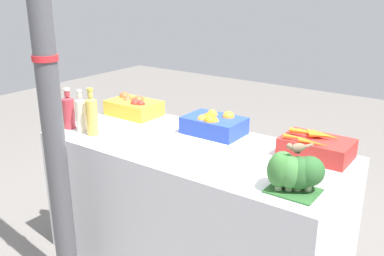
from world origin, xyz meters
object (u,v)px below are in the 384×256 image
Objects in this scene: juice_bottle_cloudy at (81,114)px; apple_crate at (134,106)px; broccoli_pile at (292,172)px; juice_bottle_ruby at (69,111)px; carrot_crate at (316,147)px; juice_bottle_golden at (92,115)px; support_pole at (46,64)px; orange_crate at (213,124)px; sparrow_bird at (297,147)px.

apple_crate is at bearing 87.66° from juice_bottle_cloudy.
juice_bottle_ruby is at bearing -179.89° from broccoli_pile.
carrot_crate is (1.32, -0.00, -0.01)m from apple_crate.
juice_bottle_golden is at bearing 0.00° from juice_bottle_cloudy.
juice_bottle_golden is (-1.29, -0.00, 0.03)m from broccoli_pile.
carrot_crate is 1.42m from juice_bottle_cloudy.
support_pole is 1.29m from broccoli_pile.
support_pole is 0.65m from juice_bottle_ruby.
apple_crate is at bearing 179.16° from orange_crate.
juice_bottle_golden is at bearing -143.05° from orange_crate.
juice_bottle_golden is at bearing -52.12° from sparrow_bird.
sparrow_bird is (0.06, -0.44, 0.15)m from carrot_crate.
carrot_crate is 1.53m from juice_bottle_ruby.
orange_crate is at bearing 32.74° from juice_bottle_cloudy.
apple_crate is 1.00× the size of orange_crate.
orange_crate is (0.67, -0.01, -0.00)m from apple_crate.
broccoli_pile is at bearing 18.18° from support_pole.
support_pole is 7.32× the size of carrot_crate.
juice_bottle_golden reaches higher than broccoli_pile.
apple_crate is 1.23× the size of juice_bottle_golden.
broccoli_pile is 2.16× the size of sparrow_bird.
juice_bottle_ruby is 0.22m from juice_bottle_golden.
juice_bottle_golden is (0.22, 0.00, 0.01)m from juice_bottle_ruby.
broccoli_pile is 0.12m from sparrow_bird.
apple_crate is 3.14× the size of sparrow_bird.
broccoli_pile is at bearing 0.13° from juice_bottle_golden.
support_pole is at bearing -161.82° from broccoli_pile.
apple_crate is 1.46× the size of broccoli_pile.
broccoli_pile reaches higher than apple_crate.
orange_crate is 0.83m from broccoli_pile.
orange_crate is at bearing 28.83° from juice_bottle_ruby.
broccoli_pile reaches higher than orange_crate.
juice_bottle_golden is (0.10, 0.00, 0.01)m from juice_bottle_cloudy.
sparrow_bird is at bearing 0.39° from juice_bottle_cloudy.
support_pole is 1.27m from sparrow_bird.
juice_bottle_cloudy reaches higher than broccoli_pile.
juice_bottle_cloudy is at bearing -147.26° from orange_crate.
sparrow_bird is at bearing -82.01° from carrot_crate.
carrot_crate is 1.32m from juice_bottle_golden.
orange_crate is 1.23× the size of juice_bottle_golden.
support_pole reaches higher than juice_bottle_ruby.
orange_crate is at bearing 36.95° from juice_bottle_golden.
orange_crate is 0.74m from juice_bottle_golden.
carrot_crate is at bearing 17.17° from juice_bottle_ruby.
apple_crate is 0.47m from juice_bottle_golden.
broccoli_pile is at bearing -83.40° from carrot_crate.
apple_crate is at bearing 104.42° from support_pole.
carrot_crate is at bearing 36.77° from support_pole.
sparrow_bird is at bearing 0.36° from juice_bottle_ruby.
orange_crate is 1.00× the size of carrot_crate.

